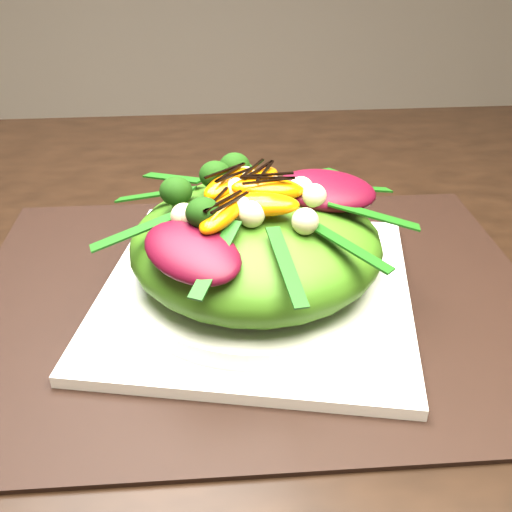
{
  "coord_description": "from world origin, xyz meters",
  "views": [
    {
      "loc": [
        -0.29,
        -0.54,
        1.07
      ],
      "look_at": [
        -0.25,
        -0.09,
        0.8
      ],
      "focal_mm": 42.0,
      "sensor_mm": 36.0,
      "label": 1
    }
  ],
  "objects": [
    {
      "name": "salad_bowl",
      "position": [
        -0.25,
        -0.09,
        0.77
      ],
      "size": [
        0.3,
        0.3,
        0.02
      ],
      "primitive_type": "cylinder",
      "rotation": [
        0.0,
        0.0,
        -0.42
      ],
      "color": "silver",
      "rests_on": "plate_base"
    },
    {
      "name": "orange_segment",
      "position": [
        -0.25,
        -0.06,
        0.86
      ],
      "size": [
        0.07,
        0.04,
        0.02
      ],
      "primitive_type": "ellipsoid",
      "rotation": [
        0.0,
        0.0,
        0.25
      ],
      "color": "#DA6303",
      "rests_on": "lettuce_mound"
    },
    {
      "name": "dining_table",
      "position": [
        0.0,
        0.0,
        0.73
      ],
      "size": [
        1.6,
        0.9,
        0.75
      ],
      "primitive_type": "cube",
      "color": "black",
      "rests_on": "floor"
    },
    {
      "name": "plate_base",
      "position": [
        -0.25,
        -0.09,
        0.76
      ],
      "size": [
        0.33,
        0.33,
        0.01
      ],
      "primitive_type": "cube",
      "rotation": [
        0.0,
        0.0,
        -0.21
      ],
      "color": "white",
      "rests_on": "placemat"
    },
    {
      "name": "macadamia_nut",
      "position": [
        -0.23,
        -0.12,
        0.86
      ],
      "size": [
        0.03,
        0.03,
        0.02
      ],
      "primitive_type": "sphere",
      "rotation": [
        0.0,
        0.0,
        0.3
      ],
      "color": "#C6BC8B",
      "rests_on": "lettuce_mound"
    },
    {
      "name": "placemat",
      "position": [
        -0.25,
        -0.09,
        0.75
      ],
      "size": [
        0.52,
        0.4,
        0.0
      ],
      "primitive_type": "cube",
      "rotation": [
        0.0,
        0.0,
        -0.01
      ],
      "color": "black",
      "rests_on": "dining_table"
    },
    {
      "name": "radicchio_leaf",
      "position": [
        -0.19,
        -0.08,
        0.85
      ],
      "size": [
        0.09,
        0.06,
        0.02
      ],
      "primitive_type": "ellipsoid",
      "rotation": [
        0.0,
        0.0,
        -0.06
      ],
      "color": "#420715",
      "rests_on": "lettuce_mound"
    },
    {
      "name": "broccoli_floret",
      "position": [
        -0.32,
        -0.06,
        0.86
      ],
      "size": [
        0.05,
        0.05,
        0.04
      ],
      "primitive_type": "sphere",
      "rotation": [
        0.0,
        0.0,
        0.3
      ],
      "color": "#133309",
      "rests_on": "lettuce_mound"
    },
    {
      "name": "balsamic_drizzle",
      "position": [
        -0.25,
        -0.06,
        0.87
      ],
      "size": [
        0.05,
        0.01,
        0.0
      ],
      "primitive_type": "cube",
      "rotation": [
        0.0,
        0.0,
        0.25
      ],
      "color": "black",
      "rests_on": "orange_segment"
    },
    {
      "name": "lettuce_mound",
      "position": [
        -0.25,
        -0.09,
        0.81
      ],
      "size": [
        0.25,
        0.25,
        0.08
      ],
      "primitive_type": "ellipsoid",
      "rotation": [
        0.0,
        0.0,
        -0.13
      ],
      "color": "#3F7014",
      "rests_on": "salad_bowl"
    }
  ]
}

